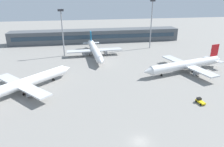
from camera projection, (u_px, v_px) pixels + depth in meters
The scene contains 8 objects.
ground_plane at pixel (113, 80), 89.80m from camera, with size 400.00×400.00×0.00m, color gray.
terminal_building at pixel (96, 36), 154.89m from camera, with size 122.22×12.13×9.00m.
airplane_near at pixel (25, 83), 78.53m from camera, with size 35.12×32.71×10.98m.
airplane_mid at pixel (185, 65), 97.39m from camera, with size 45.32×32.18×11.39m.
airplane_far at pixel (95, 50), 120.93m from camera, with size 32.14×46.10×11.39m.
baggage_tug_yellow at pixel (200, 101), 71.01m from camera, with size 2.21×3.77×1.75m.
floodlight_tower_west at pixel (151, 21), 133.45m from camera, with size 3.20×0.80×30.58m.
floodlight_tower_east at pixel (62, 30), 117.26m from camera, with size 3.20×0.80×26.37m.
Camera 1 is at (-14.13, -41.23, 35.69)m, focal length 33.63 mm.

